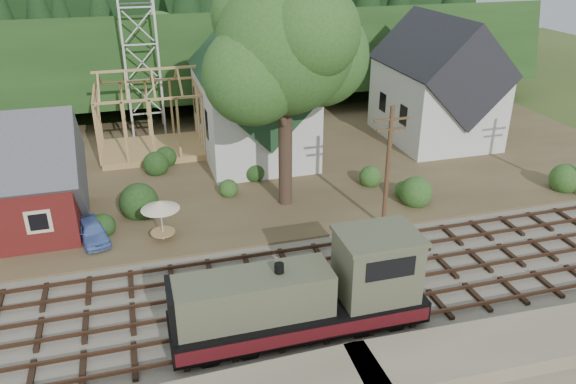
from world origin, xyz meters
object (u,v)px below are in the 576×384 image
object	(u,v)px
car_blue	(92,231)
car_red	(445,143)
locomotive	(310,296)
patio_set	(160,207)

from	to	relation	value
car_blue	car_red	bearing A→B (deg)	2.91
car_blue	car_red	size ratio (longest dim) A/B	0.91
locomotive	car_red	distance (m)	26.38
locomotive	car_blue	size ratio (longest dim) A/B	3.12
car_blue	patio_set	distance (m)	4.39
locomotive	car_red	bearing A→B (deg)	46.43
locomotive	car_blue	distance (m)	14.96
patio_set	locomotive	bearing A→B (deg)	-60.33
car_blue	car_red	xyz separation A→B (m)	(28.00, 7.88, -0.07)
locomotive	car_blue	world-z (taller)	locomotive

